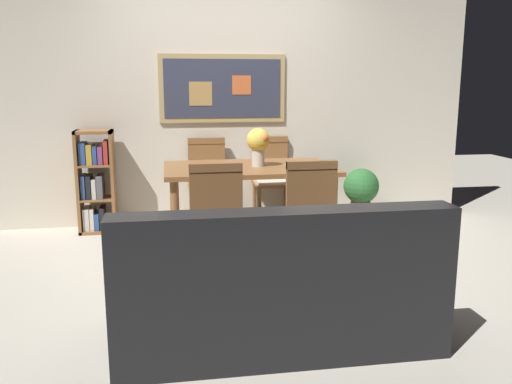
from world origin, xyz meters
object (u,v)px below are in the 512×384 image
(dining_chair_near_left, at_px, (215,211))
(leather_couch, at_px, (276,290))
(flower_vase, at_px, (258,143))
(bookshelf, at_px, (95,183))
(dining_table, at_px, (249,177))
(dining_chair_near_right, at_px, (308,207))
(dining_chair_far_left, at_px, (208,175))
(potted_ivy, at_px, (361,191))
(dining_chair_far_right, at_px, (272,173))
(tv_remote, at_px, (299,163))

(dining_chair_near_left, xyz_separation_m, leather_couch, (0.25, -1.04, -0.22))
(flower_vase, bearing_deg, bookshelf, 152.68)
(dining_table, bearing_deg, dining_chair_near_right, -66.97)
(dining_chair_far_left, height_order, potted_ivy, dining_chair_far_left)
(dining_table, distance_m, bookshelf, 1.62)
(dining_chair_far_right, xyz_separation_m, leather_couch, (-0.49, -2.66, -0.22))
(leather_couch, height_order, tv_remote, leather_couch)
(bookshelf, relative_size, potted_ivy, 1.73)
(dining_table, bearing_deg, potted_ivy, 26.63)
(leather_couch, distance_m, bookshelf, 2.91)
(bookshelf, bearing_deg, dining_table, -28.21)
(dining_chair_near_left, bearing_deg, leather_couch, -76.56)
(dining_table, height_order, bookshelf, bookshelf)
(dining_table, bearing_deg, tv_remote, 7.14)
(dining_table, xyz_separation_m, dining_chair_near_right, (0.33, -0.78, -0.11))
(dining_chair_far_left, xyz_separation_m, potted_ivy, (1.60, -0.14, -0.19))
(potted_ivy, xyz_separation_m, flower_vase, (-1.21, -0.66, 0.60))
(dining_table, height_order, dining_chair_near_right, dining_chair_near_right)
(bookshelf, bearing_deg, dining_chair_near_left, -55.94)
(dining_chair_near_right, distance_m, flower_vase, 0.91)
(dining_chair_far_right, bearing_deg, potted_ivy, -10.97)
(dining_chair_far_right, height_order, dining_chair_near_left, same)
(dining_chair_far_right, bearing_deg, dining_chair_far_left, -176.53)
(dining_chair_near_left, bearing_deg, potted_ivy, 40.74)
(dining_table, xyz_separation_m, dining_chair_near_left, (-0.37, -0.79, -0.11))
(tv_remote, bearing_deg, bookshelf, 159.56)
(dining_chair_far_left, bearing_deg, bookshelf, -178.81)
(tv_remote, bearing_deg, flower_vase, -169.36)
(dining_chair_near_right, height_order, dining_chair_near_left, same)
(dining_chair_far_right, height_order, dining_chair_far_left, same)
(dining_table, distance_m, potted_ivy, 1.48)
(dining_chair_near_right, height_order, leather_couch, dining_chair_near_right)
(dining_chair_far_left, distance_m, flower_vase, 0.98)
(dining_chair_near_left, bearing_deg, flower_vase, 59.49)
(dining_table, height_order, tv_remote, tv_remote)
(flower_vase, bearing_deg, dining_chair_near_right, -71.92)
(dining_table, distance_m, dining_chair_near_left, 0.88)
(dining_chair_near_right, height_order, bookshelf, bookshelf)
(leather_couch, bearing_deg, bookshelf, 116.59)
(tv_remote, bearing_deg, dining_chair_near_right, -99.20)
(dining_chair_far_left, bearing_deg, dining_chair_far_right, 3.47)
(dining_chair_near_left, distance_m, bookshelf, 1.87)
(dining_table, relative_size, flower_vase, 4.43)
(bookshelf, bearing_deg, dining_chair_near_right, -41.35)
(dining_chair_near_left, height_order, bookshelf, bookshelf)
(dining_chair_far_right, relative_size, tv_remote, 5.85)
(potted_ivy, distance_m, tv_remote, 1.09)
(dining_chair_far_left, relative_size, flower_vase, 2.71)
(dining_chair_near_right, xyz_separation_m, leather_couch, (-0.46, -1.05, -0.22))
(leather_couch, bearing_deg, dining_chair_far_left, 94.00)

